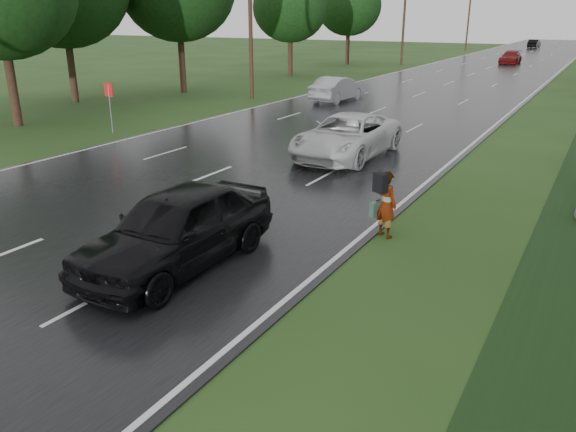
% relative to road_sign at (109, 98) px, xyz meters
% --- Properties ---
extents(road, '(14.00, 180.00, 0.04)m').
position_rel_road_sign_xyz_m(road, '(8.50, 33.00, -1.62)').
color(road, black).
rests_on(road, ground).
extents(edge_stripe_east, '(0.12, 180.00, 0.01)m').
position_rel_road_sign_xyz_m(edge_stripe_east, '(15.25, 33.00, -1.60)').
color(edge_stripe_east, silver).
rests_on(edge_stripe_east, road).
extents(edge_stripe_west, '(0.12, 180.00, 0.01)m').
position_rel_road_sign_xyz_m(edge_stripe_west, '(1.75, 33.00, -1.60)').
color(edge_stripe_west, silver).
rests_on(edge_stripe_west, road).
extents(center_line, '(0.12, 180.00, 0.01)m').
position_rel_road_sign_xyz_m(center_line, '(8.50, 33.00, -1.60)').
color(center_line, silver).
rests_on(center_line, road).
extents(road_sign, '(0.50, 0.06, 2.30)m').
position_rel_road_sign_xyz_m(road_sign, '(0.00, 0.00, 0.00)').
color(road_sign, slate).
rests_on(road_sign, ground).
extents(utility_pole_mid, '(1.60, 0.26, 10.00)m').
position_rel_road_sign_xyz_m(utility_pole_mid, '(-0.70, 13.00, 3.55)').
color(utility_pole_mid, '#311E14').
rests_on(utility_pole_mid, ground).
extents(utility_pole_far, '(1.60, 0.26, 10.00)m').
position_rel_road_sign_xyz_m(utility_pole_far, '(-0.70, 43.00, 3.55)').
color(utility_pole_far, '#311E14').
rests_on(utility_pole_far, ground).
extents(utility_pole_distant, '(1.60, 0.26, 10.00)m').
position_rel_road_sign_xyz_m(utility_pole_distant, '(-0.70, 73.00, 3.55)').
color(utility_pole_distant, '#311E14').
rests_on(utility_pole_distant, ground).
extents(tree_west_d, '(6.60, 6.60, 8.80)m').
position_rel_road_sign_xyz_m(tree_west_d, '(-5.70, 27.00, 4.18)').
color(tree_west_d, '#311E14').
rests_on(tree_west_d, ground).
extents(tree_west_f, '(7.00, 7.00, 9.29)m').
position_rel_road_sign_xyz_m(tree_west_f, '(-6.30, 41.00, 4.49)').
color(tree_west_f, '#311E14').
rests_on(tree_west_f, ground).
extents(pedestrian, '(0.82, 0.86, 1.68)m').
position_rel_road_sign_xyz_m(pedestrian, '(15.68, -6.05, -0.78)').
color(pedestrian, '#A5998C').
rests_on(pedestrian, ground).
extents(white_pickup, '(2.74, 5.83, 1.61)m').
position_rel_road_sign_xyz_m(white_pickup, '(11.50, 1.00, -0.80)').
color(white_pickup, silver).
rests_on(white_pickup, road).
extents(dark_sedan, '(2.12, 5.16, 1.75)m').
position_rel_road_sign_xyz_m(dark_sedan, '(12.42, -10.00, -0.73)').
color(dark_sedan, black).
rests_on(dark_sedan, road).
extents(silver_sedan, '(1.91, 4.74, 1.53)m').
position_rel_road_sign_xyz_m(silver_sedan, '(4.89, 14.37, -0.84)').
color(silver_sedan, gray).
rests_on(silver_sedan, road).
extents(far_car_red, '(1.96, 4.73, 1.37)m').
position_rel_road_sign_xyz_m(far_car_red, '(9.50, 50.35, -0.92)').
color(far_car_red, '#660C0B').
rests_on(far_car_red, road).
extents(far_car_dark, '(1.63, 4.20, 1.36)m').
position_rel_road_sign_xyz_m(far_car_dark, '(7.50, 85.56, -0.92)').
color(far_car_dark, black).
rests_on(far_car_dark, road).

